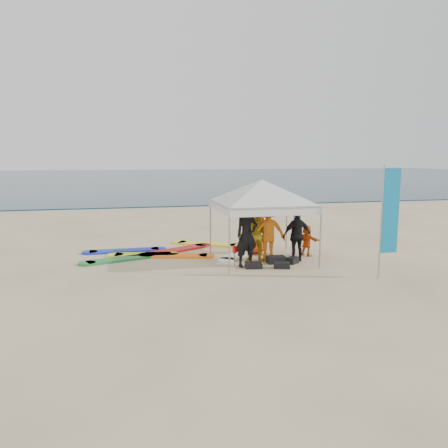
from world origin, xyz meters
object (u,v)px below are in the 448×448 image
(person_black_b, at_px, (297,235))
(feather_flag, at_px, (389,212))
(person_orange_b, at_px, (255,228))
(person_orange_a, at_px, (268,231))
(person_black_a, at_px, (247,235))
(person_seated, at_px, (307,241))
(person_yellow, at_px, (258,236))
(marker_pennant, at_px, (238,250))
(surfboard_spread, at_px, (170,252))
(canopy_tent, at_px, (262,180))

(person_black_b, distance_m, feather_flag, 3.05)
(person_orange_b, bearing_deg, person_orange_a, 96.53)
(person_orange_b, bearing_deg, person_black_a, 66.11)
(person_black_b, distance_m, person_seated, 0.96)
(person_seated, bearing_deg, person_orange_a, 69.98)
(person_orange_b, bearing_deg, person_seated, 155.97)
(person_yellow, bearing_deg, person_black_a, -119.69)
(person_orange_b, relative_size, person_seated, 1.69)
(person_black_b, bearing_deg, person_black_a, 2.90)
(person_orange_a, height_order, marker_pennant, person_orange_a)
(person_yellow, xyz_separation_m, feather_flag, (2.85, -2.63, 0.99))
(feather_flag, bearing_deg, surfboard_spread, 140.88)
(person_orange_a, height_order, canopy_tent, canopy_tent)
(canopy_tent, bearing_deg, person_orange_a, -10.27)
(person_seated, height_order, surfboard_spread, person_seated)
(canopy_tent, xyz_separation_m, feather_flag, (2.70, -2.78, -0.76))
(person_yellow, distance_m, person_seated, 1.90)
(person_orange_b, height_order, person_seated, person_orange_b)
(person_orange_a, bearing_deg, person_orange_b, -82.36)
(person_black_a, bearing_deg, person_black_b, -1.32)
(person_black_b, distance_m, surfboard_spread, 4.41)
(person_orange_b, bearing_deg, surfboard_spread, -12.19)
(person_black_b, relative_size, feather_flag, 0.54)
(person_orange_a, bearing_deg, person_seated, -166.72)
(person_yellow, relative_size, person_seated, 1.60)
(person_yellow, distance_m, feather_flag, 4.00)
(person_seated, bearing_deg, person_yellow, 71.30)
(person_seated, distance_m, marker_pennant, 2.69)
(person_black_a, relative_size, feather_flag, 0.62)
(person_black_a, distance_m, feather_flag, 4.06)
(person_black_b, distance_m, person_orange_b, 1.68)
(person_orange_b, relative_size, marker_pennant, 2.75)
(person_seated, height_order, feather_flag, feather_flag)
(person_black_a, bearing_deg, person_orange_b, 54.00)
(marker_pennant, bearing_deg, canopy_tent, 29.52)
(marker_pennant, bearing_deg, person_seated, 16.53)
(person_black_b, xyz_separation_m, feather_flag, (1.65, -2.37, 0.98))
(person_yellow, bearing_deg, feather_flag, -28.49)
(person_orange_a, distance_m, marker_pennant, 1.28)
(marker_pennant, bearing_deg, person_orange_b, 56.08)
(person_orange_b, height_order, marker_pennant, person_orange_b)
(person_seated, bearing_deg, canopy_tent, 67.45)
(person_black_a, height_order, person_orange_a, person_black_a)
(person_seated, distance_m, canopy_tent, 2.67)
(person_yellow, height_order, person_orange_a, person_orange_a)
(person_black_b, xyz_separation_m, person_orange_b, (-0.95, 1.39, 0.04))
(person_black_a, distance_m, canopy_tent, 1.88)
(person_seated, height_order, marker_pennant, person_seated)
(person_black_a, relative_size, person_yellow, 1.17)
(feather_flag, relative_size, surfboard_spread, 0.53)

